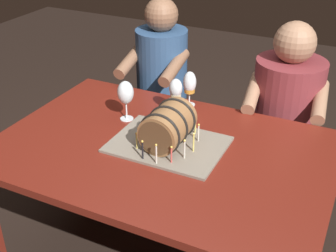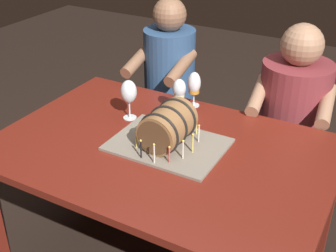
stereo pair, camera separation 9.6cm
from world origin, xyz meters
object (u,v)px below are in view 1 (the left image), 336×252
barrel_cake (168,129)px  person_seated_right (283,126)px  wine_glass_empty (126,93)px  person_seated_left (162,103)px  dining_table (162,165)px  wine_glass_white (176,90)px  wine_glass_amber (190,84)px

barrel_cake → person_seated_right: 0.86m
wine_glass_empty → person_seated_left: size_ratio=0.17×
dining_table → wine_glass_white: 0.40m
person_seated_left → person_seated_right: bearing=0.0°
wine_glass_amber → person_seated_right: bearing=35.8°
barrel_cake → person_seated_left: person_seated_left is taller
dining_table → barrel_cake: bearing=55.7°
barrel_cake → person_seated_right: bearing=63.5°
wine_glass_empty → wine_glass_white: bearing=38.5°
dining_table → barrel_cake: barrel_cake is taller
person_seated_left → dining_table: bearing=-63.2°
wine_glass_empty → wine_glass_white: 0.25m
barrel_cake → wine_glass_empty: bearing=155.0°
wine_glass_empty → person_seated_left: 0.69m
wine_glass_amber → barrel_cake: bearing=-79.5°
dining_table → wine_glass_white: bearing=104.5°
wine_glass_empty → person_seated_left: (-0.11, 0.60, -0.34)m
wine_glass_white → barrel_cake: bearing=-71.3°
wine_glass_white → person_seated_left: person_seated_left is taller
wine_glass_amber → person_seated_right: (0.44, 0.32, -0.30)m
wine_glass_amber → person_seated_right: 0.62m
dining_table → person_seated_left: person_seated_left is taller
wine_glass_empty → wine_glass_amber: (0.22, 0.28, -0.02)m
wine_glass_empty → person_seated_right: 0.95m
wine_glass_white → wine_glass_empty: bearing=-141.5°
wine_glass_white → person_seated_left: 0.63m
dining_table → wine_glass_empty: (-0.28, 0.16, 0.23)m
person_seated_left → barrel_cake: bearing=-61.4°
wine_glass_empty → person_seated_right: bearing=42.2°
person_seated_right → person_seated_left: bearing=-180.0°
person_seated_left → person_seated_right: 0.77m
person_seated_right → wine_glass_white: bearing=-136.4°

